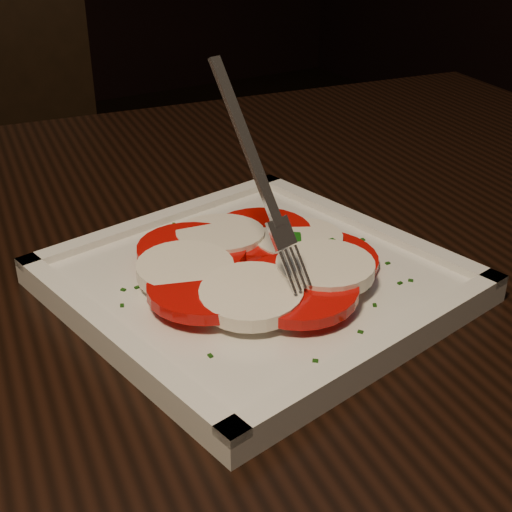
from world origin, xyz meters
name	(u,v)px	position (x,y,z in m)	size (l,w,h in m)	color
table	(161,356)	(0.19, 0.02, 0.65)	(1.30, 0.95, 0.75)	black
plate	(256,283)	(0.23, -0.07, 0.76)	(0.26, 0.26, 0.01)	white
caprese_salad	(256,262)	(0.23, -0.07, 0.77)	(0.20, 0.22, 0.02)	#CA0405
fork	(247,169)	(0.22, -0.08, 0.85)	(0.03, 0.09, 0.14)	white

